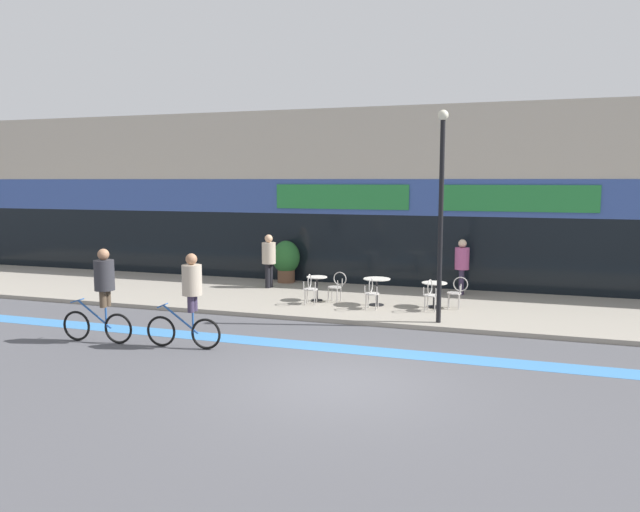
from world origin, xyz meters
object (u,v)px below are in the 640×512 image
at_px(bistro_table_1, 377,286).
at_px(lamp_post, 441,202).
at_px(cafe_chair_1_near, 372,291).
at_px(cyclist_1, 102,289).
at_px(bistro_table_2, 434,289).
at_px(pedestrian_far_end, 462,262).
at_px(cafe_chair_0_near, 310,287).
at_px(cafe_chair_0_side, 337,285).
at_px(cafe_chair_2_near, 431,293).
at_px(planter_pot, 286,260).
at_px(cyclist_0, 190,294).
at_px(bistro_table_0, 317,284).
at_px(cafe_chair_2_side, 457,290).
at_px(pedestrian_near_end, 269,256).

bearing_deg(bistro_table_1, lamp_post, -39.44).
bearing_deg(cafe_chair_1_near, cyclist_1, 134.06).
distance_m(bistro_table_2, pedestrian_far_end, 2.41).
relative_size(bistro_table_1, cafe_chair_0_near, 0.86).
xyz_separation_m(cafe_chair_0_side, cafe_chair_2_near, (2.82, -0.49, 0.00)).
bearing_deg(bistro_table_1, pedestrian_far_end, 50.08).
distance_m(bistro_table_2, planter_pot, 6.19).
bearing_deg(cafe_chair_2_near, bistro_table_1, 84.85).
xyz_separation_m(cyclist_0, pedestrian_far_end, (5.05, 7.92, -0.07)).
relative_size(cafe_chair_0_near, cafe_chair_1_near, 1.00).
relative_size(cafe_chair_2_near, pedestrian_far_end, 0.52).
bearing_deg(lamp_post, cafe_chair_0_side, 151.51).
bearing_deg(bistro_table_2, bistro_table_0, -177.86).
xyz_separation_m(cafe_chair_2_near, lamp_post, (0.39, -1.25, 2.52)).
relative_size(cafe_chair_2_near, cyclist_1, 0.42).
relative_size(bistro_table_2, cafe_chair_1_near, 0.79).
bearing_deg(cafe_chair_0_near, cafe_chair_2_near, -94.19).
xyz_separation_m(cafe_chair_1_near, cafe_chair_2_side, (2.23, 0.87, 0.00)).
relative_size(cafe_chair_1_near, cafe_chair_2_side, 1.00).
height_order(cafe_chair_2_near, cyclist_1, cyclist_1).
xyz_separation_m(bistro_table_1, pedestrian_far_end, (2.13, 2.54, 0.47)).
relative_size(bistro_table_0, lamp_post, 0.14).
bearing_deg(bistro_table_2, bistro_table_1, -171.27).
height_order(cafe_chair_1_near, cyclist_1, cyclist_1).
height_order(cyclist_1, pedestrian_far_end, cyclist_1).
bearing_deg(cafe_chair_2_near, cafe_chair_2_side, -37.24).
bearing_deg(cafe_chair_2_near, planter_pot, 67.18).
xyz_separation_m(lamp_post, pedestrian_far_end, (0.14, 4.17, -2.00)).
height_order(bistro_table_1, cafe_chair_2_near, cafe_chair_2_near).
height_order(planter_pot, pedestrian_near_end, pedestrian_near_end).
height_order(bistro_table_2, cafe_chair_0_near, cafe_chair_0_near).
bearing_deg(bistro_table_1, pedestrian_near_end, 156.91).
distance_m(cafe_chair_2_near, pedestrian_far_end, 3.01).
xyz_separation_m(cyclist_1, pedestrian_far_end, (7.17, 8.11, -0.10)).
bearing_deg(pedestrian_far_end, planter_pot, 175.18).
distance_m(cafe_chair_0_near, pedestrian_far_end, 5.03).
height_order(cafe_chair_0_side, cafe_chair_2_side, same).
bearing_deg(cafe_chair_0_side, planter_pot, -40.15).
bearing_deg(cafe_chair_1_near, lamp_post, -117.24).
height_order(cafe_chair_0_near, pedestrian_far_end, pedestrian_far_end).
height_order(cafe_chair_2_near, pedestrian_near_end, pedestrian_near_end).
distance_m(lamp_post, cyclist_0, 6.47).
height_order(cafe_chair_0_near, cafe_chair_2_side, same).
xyz_separation_m(bistro_table_0, bistro_table_1, (1.85, -0.12, 0.05)).
height_order(bistro_table_1, cafe_chair_1_near, cafe_chair_1_near).
relative_size(bistro_table_0, cyclist_0, 0.34).
distance_m(lamp_post, pedestrian_far_end, 4.63).
relative_size(cafe_chair_1_near, planter_pot, 0.62).
relative_size(bistro_table_2, cafe_chair_0_near, 0.79).
bearing_deg(cafe_chair_0_side, cyclist_1, 62.12).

